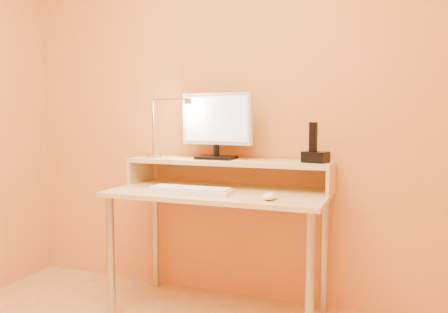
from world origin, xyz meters
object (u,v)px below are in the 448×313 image
at_px(phone_dock, 316,157).
at_px(mouse, 269,196).
at_px(remote_control, 173,189).
at_px(keyboard, 190,191).
at_px(monitor_panel, 217,119).
at_px(lamp_base, 153,155).

bearing_deg(phone_dock, mouse, -101.94).
bearing_deg(phone_dock, remote_control, -146.38).
bearing_deg(keyboard, phone_dock, 23.79).
bearing_deg(monitor_panel, keyboard, -92.10).
distance_m(monitor_panel, remote_control, 0.49).
distance_m(lamp_base, remote_control, 0.36).
distance_m(keyboard, remote_control, 0.14).
height_order(mouse, remote_control, mouse).
bearing_deg(monitor_panel, phone_dock, 4.57).
height_order(monitor_panel, lamp_base, monitor_panel).
distance_m(monitor_panel, mouse, 0.65).
relative_size(keyboard, remote_control, 2.47).
distance_m(monitor_panel, keyboard, 0.49).
relative_size(mouse, remote_control, 0.61).
bearing_deg(remote_control, monitor_panel, 44.89).
xyz_separation_m(keyboard, mouse, (0.45, -0.04, 0.01)).
distance_m(keyboard, mouse, 0.45).
bearing_deg(lamp_base, mouse, -19.96).
relative_size(monitor_panel, phone_dock, 3.42).
xyz_separation_m(lamp_base, remote_control, (0.24, -0.21, -0.16)).
bearing_deg(lamp_base, keyboard, -34.99).
bearing_deg(phone_dock, keyboard, -139.32).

